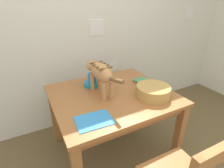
{
  "coord_description": "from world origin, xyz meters",
  "views": [
    {
      "loc": [
        -0.63,
        -0.28,
        1.53
      ],
      "look_at": [
        0.05,
        1.03,
        0.82
      ],
      "focal_mm": 28.02,
      "sensor_mm": 36.0,
      "label": 1
    }
  ],
  "objects_px": {
    "coffee_mug": "(92,78)",
    "wicker_basket": "(153,91)",
    "dining_table": "(112,101)",
    "cat": "(100,72)",
    "magazine": "(94,120)",
    "saucer_bowl": "(92,84)",
    "book_stack": "(141,81)"
  },
  "relations": [
    {
      "from": "dining_table",
      "to": "book_stack",
      "type": "relative_size",
      "value": 6.73
    },
    {
      "from": "book_stack",
      "to": "wicker_basket",
      "type": "height_order",
      "value": "wicker_basket"
    },
    {
      "from": "saucer_bowl",
      "to": "book_stack",
      "type": "height_order",
      "value": "saucer_bowl"
    },
    {
      "from": "magazine",
      "to": "wicker_basket",
      "type": "xyz_separation_m",
      "value": [
        0.62,
        0.09,
        0.05
      ]
    },
    {
      "from": "cat",
      "to": "book_stack",
      "type": "height_order",
      "value": "cat"
    },
    {
      "from": "dining_table",
      "to": "wicker_basket",
      "type": "bearing_deg",
      "value": -35.62
    },
    {
      "from": "dining_table",
      "to": "cat",
      "type": "distance_m",
      "value": 0.32
    },
    {
      "from": "coffee_mug",
      "to": "book_stack",
      "type": "distance_m",
      "value": 0.54
    },
    {
      "from": "dining_table",
      "to": "wicker_basket",
      "type": "xyz_separation_m",
      "value": [
        0.31,
        -0.22,
        0.14
      ]
    },
    {
      "from": "cat",
      "to": "coffee_mug",
      "type": "relative_size",
      "value": 4.55
    },
    {
      "from": "dining_table",
      "to": "coffee_mug",
      "type": "bearing_deg",
      "value": 111.7
    },
    {
      "from": "cat",
      "to": "magazine",
      "type": "height_order",
      "value": "cat"
    },
    {
      "from": "dining_table",
      "to": "coffee_mug",
      "type": "height_order",
      "value": "coffee_mug"
    },
    {
      "from": "cat",
      "to": "saucer_bowl",
      "type": "height_order",
      "value": "cat"
    },
    {
      "from": "coffee_mug",
      "to": "wicker_basket",
      "type": "relative_size",
      "value": 0.43
    },
    {
      "from": "coffee_mug",
      "to": "wicker_basket",
      "type": "height_order",
      "value": "coffee_mug"
    },
    {
      "from": "dining_table",
      "to": "saucer_bowl",
      "type": "bearing_deg",
      "value": 112.4
    },
    {
      "from": "dining_table",
      "to": "cat",
      "type": "bearing_deg",
      "value": 146.38
    },
    {
      "from": "saucer_bowl",
      "to": "book_stack",
      "type": "bearing_deg",
      "value": -18.07
    },
    {
      "from": "cat",
      "to": "magazine",
      "type": "xyz_separation_m",
      "value": [
        -0.22,
        -0.37,
        -0.21
      ]
    },
    {
      "from": "wicker_basket",
      "to": "book_stack",
      "type": "bearing_deg",
      "value": 72.68
    },
    {
      "from": "book_stack",
      "to": "saucer_bowl",
      "type": "bearing_deg",
      "value": 161.93
    },
    {
      "from": "cat",
      "to": "saucer_bowl",
      "type": "xyz_separation_m",
      "value": [
        -0.01,
        0.19,
        -0.19
      ]
    },
    {
      "from": "dining_table",
      "to": "magazine",
      "type": "distance_m",
      "value": 0.45
    },
    {
      "from": "dining_table",
      "to": "book_stack",
      "type": "xyz_separation_m",
      "value": [
        0.41,
        0.08,
        0.1
      ]
    },
    {
      "from": "cat",
      "to": "coffee_mug",
      "type": "distance_m",
      "value": 0.23
    },
    {
      "from": "coffee_mug",
      "to": "wicker_basket",
      "type": "bearing_deg",
      "value": -49.0
    },
    {
      "from": "cat",
      "to": "saucer_bowl",
      "type": "bearing_deg",
      "value": 90.0
    },
    {
      "from": "coffee_mug",
      "to": "book_stack",
      "type": "relative_size",
      "value": 0.82
    },
    {
      "from": "wicker_basket",
      "to": "saucer_bowl",
      "type": "bearing_deg",
      "value": 131.24
    },
    {
      "from": "coffee_mug",
      "to": "book_stack",
      "type": "bearing_deg",
      "value": -18.19
    },
    {
      "from": "saucer_bowl",
      "to": "wicker_basket",
      "type": "xyz_separation_m",
      "value": [
        0.41,
        -0.47,
        0.03
      ]
    }
  ]
}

